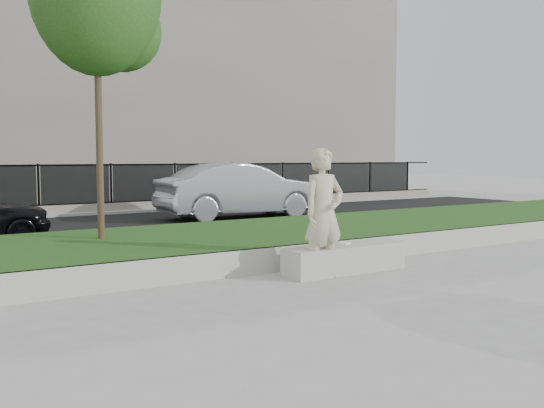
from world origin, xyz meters
TOP-DOWN VIEW (x-y plane):
  - ground at (0.00, 0.00)m, footprint 90.00×90.00m
  - grass_bank at (0.00, 3.00)m, footprint 34.00×4.00m
  - grass_kerb at (0.00, 1.04)m, footprint 34.00×0.08m
  - street at (0.00, 8.50)m, footprint 34.00×7.00m
  - far_pavement at (0.00, 13.00)m, footprint 34.00×3.00m
  - iron_fence at (0.00, 12.00)m, footprint 32.00×0.30m
  - building_facade at (0.00, 20.00)m, footprint 34.00×10.00m
  - stone_bench at (1.48, 0.40)m, footprint 2.11×0.53m
  - man at (0.93, 0.25)m, footprint 0.72×0.48m
  - book at (1.54, 0.50)m, footprint 0.26×0.24m
  - car_silver at (4.27, 8.40)m, footprint 4.94×1.99m

SIDE VIEW (x-z plane):
  - ground at x=0.00m, z-range 0.00..0.00m
  - street at x=0.00m, z-range 0.00..0.04m
  - far_pavement at x=0.00m, z-range 0.00..0.12m
  - grass_bank at x=0.00m, z-range 0.00..0.40m
  - grass_kerb at x=0.00m, z-range 0.00..0.40m
  - stone_bench at x=1.48m, z-range 0.00..0.43m
  - book at x=1.54m, z-range 0.43..0.46m
  - iron_fence at x=0.00m, z-range -0.21..1.29m
  - car_silver at x=4.27m, z-range 0.04..1.64m
  - man at x=0.93m, z-range 0.00..1.95m
  - building_facade at x=0.00m, z-range 0.00..10.00m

